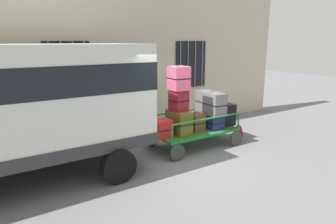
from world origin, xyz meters
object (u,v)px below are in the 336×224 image
object	(u,v)px
suitcase_midleft_top	(179,78)
backpack	(238,132)
van	(14,101)
suitcase_midleft_middle	(179,100)
luggage_cart	(194,133)
suitcase_right_bottom	(224,114)
suitcase_center_bottom	(195,122)
suitcase_midright_bottom	(210,121)
suitcase_left_bottom	(161,128)
suitcase_midleft_bottom	(179,122)
suitcase_midright_middle	(211,103)

from	to	relation	value
suitcase_midleft_top	backpack	distance (m)	2.53
van	suitcase_midleft_middle	size ratio (longest dim) A/B	9.70
luggage_cart	backpack	xyz separation A→B (m)	(1.38, -0.26, -0.15)
luggage_cart	suitcase_right_bottom	bearing A→B (deg)	0.45
suitcase_center_bottom	suitcase_right_bottom	world-z (taller)	suitcase_right_bottom
suitcase_midright_bottom	suitcase_right_bottom	distance (m)	0.54
van	suitcase_center_bottom	xyz separation A→B (m)	(4.17, -0.20, -0.98)
suitcase_left_bottom	suitcase_midright_bottom	bearing A→B (deg)	-0.43
luggage_cart	suitcase_midleft_bottom	xyz separation A→B (m)	(-0.52, -0.02, 0.38)
suitcase_midright_bottom	suitcase_midright_middle	distance (m)	0.49
luggage_cart	suitcase_midleft_middle	world-z (taller)	suitcase_midleft_middle
suitcase_midright_bottom	backpack	xyz separation A→B (m)	(0.86, -0.24, -0.42)
van	suitcase_right_bottom	xyz separation A→B (m)	(5.21, -0.19, -0.92)
suitcase_midleft_bottom	backpack	distance (m)	1.99
van	suitcase_midleft_bottom	xyz separation A→B (m)	(3.65, -0.21, -0.91)
backpack	suitcase_left_bottom	bearing A→B (deg)	174.08
van	suitcase_left_bottom	size ratio (longest dim) A/B	11.08
van	suitcase_right_bottom	distance (m)	5.30
suitcase_left_bottom	backpack	world-z (taller)	suitcase_left_bottom
suitcase_midright_middle	van	bearing A→B (deg)	177.36
suitcase_left_bottom	suitcase_midleft_bottom	xyz separation A→B (m)	(0.52, -0.01, 0.08)
suitcase_midleft_middle	suitcase_midleft_top	bearing A→B (deg)	90.00
backpack	suitcase_right_bottom	bearing A→B (deg)	141.12
luggage_cart	van	bearing A→B (deg)	177.28
suitcase_midleft_bottom	suitcase_midright_bottom	bearing A→B (deg)	-0.36
suitcase_midright_bottom	luggage_cart	bearing A→B (deg)	177.47
suitcase_midleft_top	suitcase_midright_bottom	size ratio (longest dim) A/B	0.79
van	backpack	distance (m)	5.75
luggage_cart	suitcase_midright_middle	world-z (taller)	suitcase_midright_middle
van	suitcase_midright_middle	size ratio (longest dim) A/B	5.25
suitcase_midleft_top	luggage_cart	bearing A→B (deg)	-0.91
suitcase_midleft_bottom	suitcase_left_bottom	bearing A→B (deg)	179.42
suitcase_midleft_top	suitcase_center_bottom	xyz separation A→B (m)	(0.52, -0.01, -1.18)
luggage_cart	suitcase_left_bottom	xyz separation A→B (m)	(-1.05, -0.01, 0.30)
suitcase_midleft_bottom	suitcase_midleft_top	world-z (taller)	suitcase_midleft_top
luggage_cart	suitcase_midright_middle	distance (m)	0.92
suitcase_left_bottom	suitcase_right_bottom	size ratio (longest dim) A/B	0.75
van	suitcase_midleft_top	bearing A→B (deg)	-2.98
suitcase_midleft_bottom	suitcase_right_bottom	world-z (taller)	suitcase_midleft_bottom
suitcase_midright_middle	suitcase_center_bottom	bearing A→B (deg)	177.79
suitcase_midright_middle	suitcase_right_bottom	distance (m)	0.65
van	suitcase_midright_bottom	size ratio (longest dim) A/B	6.78
suitcase_midleft_middle	suitcase_midleft_top	size ratio (longest dim) A/B	0.89
suitcase_midleft_middle	suitcase_midright_middle	bearing A→B (deg)	-1.29
luggage_cart	suitcase_midleft_middle	size ratio (longest dim) A/B	4.49
suitcase_center_bottom	suitcase_right_bottom	bearing A→B (deg)	0.32
suitcase_left_bottom	suitcase_midright_middle	distance (m)	1.63
suitcase_left_bottom	suitcase_midleft_top	xyz separation A→B (m)	(0.52, 0.02, 1.19)
suitcase_midright_bottom	backpack	distance (m)	0.98
van	suitcase_midright_bottom	world-z (taller)	van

